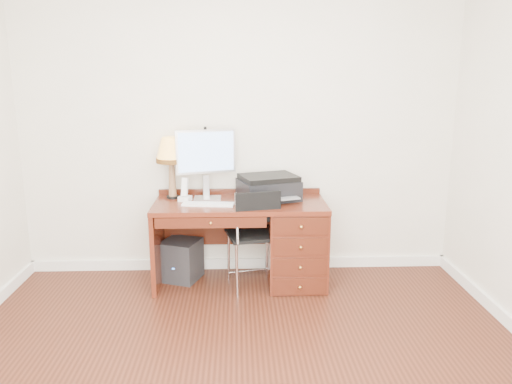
{
  "coord_description": "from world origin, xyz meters",
  "views": [
    {
      "loc": [
        -0.02,
        -2.83,
        1.83
      ],
      "look_at": [
        0.13,
        1.2,
        0.89
      ],
      "focal_mm": 35.0,
      "sensor_mm": 36.0,
      "label": 1
    }
  ],
  "objects_px": {
    "desk": "(276,238)",
    "equipment_box": "(181,260)",
    "monitor": "(207,155)",
    "chair": "(253,229)",
    "phone": "(185,194)",
    "printer": "(269,187)",
    "leg_lamp": "(171,154)"
  },
  "relations": [
    {
      "from": "desk",
      "to": "equipment_box",
      "type": "bearing_deg",
      "value": 173.64
    },
    {
      "from": "desk",
      "to": "monitor",
      "type": "relative_size",
      "value": 2.42
    },
    {
      "from": "chair",
      "to": "equipment_box",
      "type": "bearing_deg",
      "value": 147.89
    },
    {
      "from": "desk",
      "to": "phone",
      "type": "xyz_separation_m",
      "value": [
        -0.81,
        0.06,
        0.4
      ]
    },
    {
      "from": "desk",
      "to": "monitor",
      "type": "xyz_separation_m",
      "value": [
        -0.61,
        0.15,
        0.73
      ]
    },
    {
      "from": "monitor",
      "to": "equipment_box",
      "type": "xyz_separation_m",
      "value": [
        -0.25,
        -0.05,
        -0.96
      ]
    },
    {
      "from": "desk",
      "to": "printer",
      "type": "xyz_separation_m",
      "value": [
        -0.07,
        0.09,
        0.45
      ]
    },
    {
      "from": "leg_lamp",
      "to": "chair",
      "type": "distance_m",
      "value": 0.99
    },
    {
      "from": "phone",
      "to": "monitor",
      "type": "bearing_deg",
      "value": 42.98
    },
    {
      "from": "monitor",
      "to": "phone",
      "type": "bearing_deg",
      "value": -171.33
    },
    {
      "from": "desk",
      "to": "chair",
      "type": "height_order",
      "value": "chair"
    },
    {
      "from": "monitor",
      "to": "leg_lamp",
      "type": "height_order",
      "value": "monitor"
    },
    {
      "from": "monitor",
      "to": "leg_lamp",
      "type": "xyz_separation_m",
      "value": [
        -0.32,
        0.02,
        0.01
      ]
    },
    {
      "from": "monitor",
      "to": "printer",
      "type": "xyz_separation_m",
      "value": [
        0.55,
        -0.06,
        -0.28
      ]
    },
    {
      "from": "desk",
      "to": "chair",
      "type": "distance_m",
      "value": 0.29
    },
    {
      "from": "desk",
      "to": "leg_lamp",
      "type": "distance_m",
      "value": 1.2
    },
    {
      "from": "desk",
      "to": "equipment_box",
      "type": "height_order",
      "value": "desk"
    },
    {
      "from": "printer",
      "to": "chair",
      "type": "distance_m",
      "value": 0.42
    },
    {
      "from": "desk",
      "to": "chair",
      "type": "relative_size",
      "value": 1.67
    },
    {
      "from": "equipment_box",
      "to": "printer",
      "type": "bearing_deg",
      "value": 19.85
    },
    {
      "from": "printer",
      "to": "leg_lamp",
      "type": "xyz_separation_m",
      "value": [
        -0.86,
        0.08,
        0.3
      ]
    },
    {
      "from": "printer",
      "to": "phone",
      "type": "distance_m",
      "value": 0.74
    },
    {
      "from": "desk",
      "to": "monitor",
      "type": "height_order",
      "value": "monitor"
    },
    {
      "from": "phone",
      "to": "printer",
      "type": "bearing_deg",
      "value": 20.41
    },
    {
      "from": "phone",
      "to": "chair",
      "type": "height_order",
      "value": "phone"
    },
    {
      "from": "desk",
      "to": "chair",
      "type": "xyz_separation_m",
      "value": [
        -0.21,
        -0.14,
        0.13
      ]
    },
    {
      "from": "monitor",
      "to": "phone",
      "type": "relative_size",
      "value": 2.99
    },
    {
      "from": "desk",
      "to": "phone",
      "type": "distance_m",
      "value": 0.9
    },
    {
      "from": "desk",
      "to": "phone",
      "type": "height_order",
      "value": "phone"
    },
    {
      "from": "chair",
      "to": "leg_lamp",
      "type": "bearing_deg",
      "value": 144.34
    },
    {
      "from": "desk",
      "to": "equipment_box",
      "type": "xyz_separation_m",
      "value": [
        -0.86,
        0.1,
        -0.23
      ]
    },
    {
      "from": "chair",
      "to": "printer",
      "type": "bearing_deg",
      "value": 45.65
    }
  ]
}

